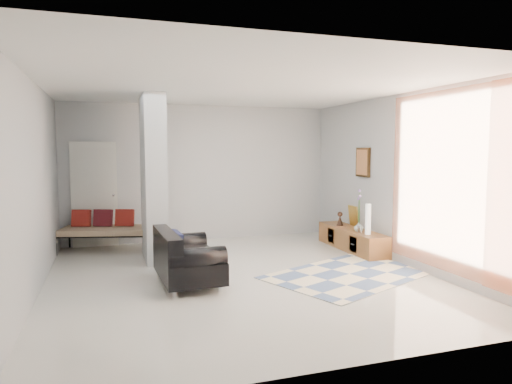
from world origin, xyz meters
name	(u,v)px	position (x,y,z in m)	size (l,w,h in m)	color
floor	(241,277)	(0.00, 0.00, 0.00)	(6.00, 6.00, 0.00)	beige
ceiling	(240,86)	(0.00, 0.00, 2.80)	(6.00, 6.00, 0.00)	white
wall_back	(201,173)	(0.00, 3.00, 1.40)	(6.00, 6.00, 0.00)	#B0B2B4
wall_front	(340,209)	(0.00, -3.00, 1.40)	(6.00, 6.00, 0.00)	#B0B2B4
wall_left	(33,188)	(-2.75, 0.00, 1.40)	(6.00, 6.00, 0.00)	#B0B2B4
wall_right	(401,179)	(2.75, 0.00, 1.40)	(6.00, 6.00, 0.00)	#B0B2B4
partition_column	(153,178)	(-1.10, 1.60, 1.40)	(0.35, 1.20, 2.80)	#B6BCBE
hallway_door	(94,194)	(-2.10, 2.96, 1.02)	(0.85, 0.06, 2.04)	silver
curtain	(447,181)	(2.67, -1.15, 1.45)	(2.55, 2.55, 0.00)	orange
wall_art	(363,162)	(2.72, 1.15, 1.65)	(0.04, 0.45, 0.55)	#36230E
media_console	(352,239)	(2.52, 1.15, 0.20)	(0.45, 1.92, 0.80)	brown
loveseat	(184,258)	(-0.85, -0.07, 0.37)	(0.86, 1.40, 0.76)	silver
daybed	(108,229)	(-1.86, 2.48, 0.42)	(1.87, 1.15, 0.77)	black
area_rug	(349,274)	(1.60, -0.38, 0.01)	(2.43, 1.62, 0.01)	beige
cylinder_lamp	(368,219)	(2.50, 0.57, 0.67)	(0.10, 0.10, 0.53)	white
bronze_figurine	(340,219)	(2.47, 1.54, 0.53)	(0.13, 0.13, 0.27)	#331F16
vase	(359,227)	(2.47, 0.83, 0.49)	(0.17, 0.17, 0.18)	silver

